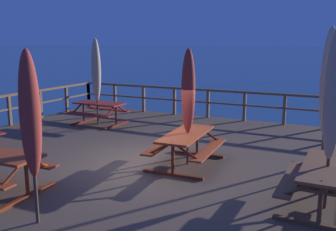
% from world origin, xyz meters
% --- Properties ---
extents(ground_plane, '(600.00, 600.00, 0.00)m').
position_xyz_m(ground_plane, '(0.00, 0.00, 0.00)').
color(ground_plane, navy).
extents(wooden_deck, '(13.02, 11.88, 0.72)m').
position_xyz_m(wooden_deck, '(0.00, 0.00, 0.36)').
color(wooden_deck, brown).
rests_on(wooden_deck, ground).
extents(railing_waterside_far, '(12.82, 0.10, 1.09)m').
position_xyz_m(railing_waterside_far, '(0.00, 5.79, 1.45)').
color(railing_waterside_far, brown).
rests_on(railing_waterside_far, wooden_deck).
extents(picnic_table_mid_right, '(1.51, 2.08, 0.78)m').
position_xyz_m(picnic_table_mid_right, '(0.79, 0.25, 1.28)').
color(picnic_table_mid_right, '#993819').
rests_on(picnic_table_mid_right, wooden_deck).
extents(picnic_table_front_right, '(1.43, 1.99, 0.78)m').
position_xyz_m(picnic_table_front_right, '(3.87, -0.83, 1.28)').
color(picnic_table_front_right, brown).
rests_on(picnic_table_front_right, wooden_deck).
extents(picnic_table_mid_left, '(1.78, 1.42, 0.78)m').
position_xyz_m(picnic_table_mid_left, '(-3.71, 2.99, 1.27)').
color(picnic_table_mid_left, maroon).
rests_on(picnic_table_mid_left, wooden_deck).
extents(patio_umbrella_tall_front, '(0.32, 0.32, 2.71)m').
position_xyz_m(patio_umbrella_tall_front, '(0.80, 0.31, 2.44)').
color(patio_umbrella_tall_front, '#4C3828').
rests_on(patio_umbrella_tall_front, wooden_deck).
extents(patio_umbrella_short_back, '(0.32, 0.32, 3.14)m').
position_xyz_m(patio_umbrella_short_back, '(3.89, -0.84, 2.71)').
color(patio_umbrella_short_back, '#4C3828').
rests_on(patio_umbrella_short_back, wooden_deck).
extents(patio_umbrella_tall_back_right, '(0.32, 0.32, 3.18)m').
position_xyz_m(patio_umbrella_tall_back_right, '(3.70, 0.94, 2.74)').
color(patio_umbrella_tall_back_right, '#4C3828').
rests_on(patio_umbrella_tall_back_right, wooden_deck).
extents(patio_umbrella_tall_mid_right, '(0.32, 0.32, 2.98)m').
position_xyz_m(patio_umbrella_tall_mid_right, '(-3.73, 2.92, 2.61)').
color(patio_umbrella_tall_mid_right, '#4C3828').
rests_on(patio_umbrella_tall_mid_right, wooden_deck).
extents(patio_umbrella_tall_mid_left, '(0.32, 0.32, 2.76)m').
position_xyz_m(patio_umbrella_tall_mid_left, '(-0.20, -3.45, 2.47)').
color(patio_umbrella_tall_mid_left, '#4C3828').
rests_on(patio_umbrella_tall_mid_left, wooden_deck).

